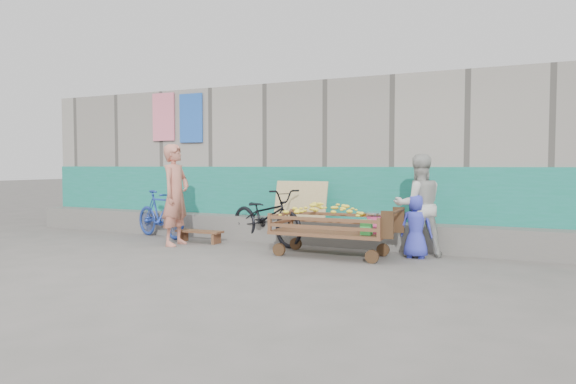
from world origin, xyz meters
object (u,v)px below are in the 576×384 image
at_px(vendor_man, 176,195).
at_px(child, 416,226).
at_px(bench, 199,234).
at_px(bicycle_blue, 160,214).
at_px(woman, 419,205).
at_px(bicycle_dark, 266,216).
at_px(banana_cart, 329,220).

xyz_separation_m(vendor_man, child, (4.15, 0.48, -0.41)).
distance_m(bench, child, 3.95).
distance_m(bench, bicycle_blue, 1.15).
bearing_deg(woman, bench, -23.76).
relative_size(bench, bicycle_blue, 0.58).
relative_size(woman, bicycle_dark, 0.84).
distance_m(vendor_man, child, 4.20).
relative_size(banana_cart, woman, 1.23).
xyz_separation_m(banana_cart, bench, (-2.65, 0.32, -0.40)).
relative_size(banana_cart, vendor_man, 1.09).
bearing_deg(banana_cart, bench, 173.18).
bearing_deg(woman, bicycle_blue, -27.26).
relative_size(vendor_man, woman, 1.13).
xyz_separation_m(woman, child, (0.00, -0.18, -0.31)).
bearing_deg(vendor_man, bicycle_dark, -64.31).
bearing_deg(vendor_man, woman, -84.51).
distance_m(banana_cart, bicycle_blue, 3.78).
bearing_deg(banana_cart, bicycle_dark, 154.84).
height_order(woman, bicycle_dark, woman).
bearing_deg(child, bicycle_dark, -8.37).
distance_m(bicycle_dark, bicycle_blue, 2.28).
bearing_deg(vendor_man, bicycle_blue, 49.20).
bearing_deg(banana_cart, child, 16.34).
relative_size(bench, child, 0.92).
distance_m(vendor_man, bicycle_blue, 1.17).
relative_size(woman, child, 1.62).
xyz_separation_m(banana_cart, bicycle_blue, (-3.73, 0.56, -0.10)).
bearing_deg(bicycle_dark, banana_cart, -90.91).
bearing_deg(bench, woman, 3.52).
bearing_deg(woman, vendor_man, -18.24).
xyz_separation_m(vendor_man, woman, (4.15, 0.66, -0.10)).
xyz_separation_m(child, bicycle_blue, (-5.02, 0.18, -0.03)).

